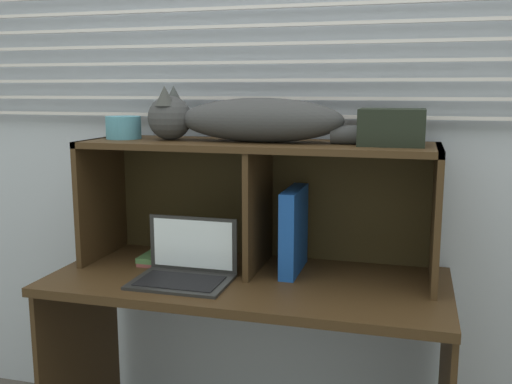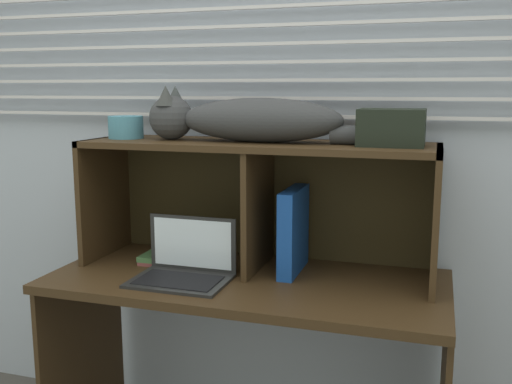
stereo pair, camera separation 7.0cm
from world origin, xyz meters
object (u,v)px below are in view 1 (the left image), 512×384
at_px(cat, 246,120).
at_px(small_basket, 123,128).
at_px(book_stack, 170,257).
at_px(laptop, 185,268).
at_px(binder_upright, 294,230).
at_px(storage_box, 392,127).

relative_size(cat, small_basket, 7.43).
height_order(book_stack, small_basket, small_basket).
distance_m(laptop, binder_upright, 0.39).
xyz_separation_m(cat, binder_upright, (0.17, 0.00, -0.38)).
relative_size(book_stack, small_basket, 1.59).
bearing_deg(book_stack, storage_box, 0.45).
bearing_deg(laptop, binder_upright, 29.95).
bearing_deg(cat, laptop, -129.76).
bearing_deg(storage_box, laptop, -163.66).
relative_size(binder_upright, book_stack, 1.45).
height_order(cat, small_basket, cat).
bearing_deg(storage_box, small_basket, 180.00).
height_order(cat, book_stack, cat).
bearing_deg(small_basket, binder_upright, 0.00).
distance_m(cat, laptop, 0.54).
distance_m(book_stack, storage_box, 0.92).
bearing_deg(cat, book_stack, -178.80).
bearing_deg(small_basket, laptop, -31.50).
xyz_separation_m(binder_upright, storage_box, (0.32, 0.00, 0.36)).
xyz_separation_m(book_stack, storage_box, (0.78, 0.01, 0.49)).
distance_m(cat, book_stack, 0.59).
bearing_deg(binder_upright, laptop, -150.05).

